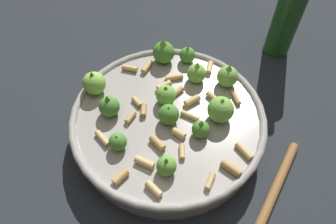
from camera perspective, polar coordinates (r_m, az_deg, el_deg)
The scene contains 4 objects.
ground_plane at distance 0.59m, azimuth 0.00°, elevation -3.76°, with size 2.40×2.40×0.00m, color #23282D.
cooking_pan at distance 0.56m, azimuth 0.05°, elevation -1.43°, with size 0.35×0.35×0.11m.
olive_oil_bottle at distance 0.72m, azimuth 21.67°, elevation 17.00°, with size 0.06×0.06×0.25m.
wooden_spoon at distance 0.54m, azimuth 18.23°, elevation -16.24°, with size 0.17×0.20×0.02m.
Camera 1 is at (-0.04, -0.32, 0.49)m, focal length 32.62 mm.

